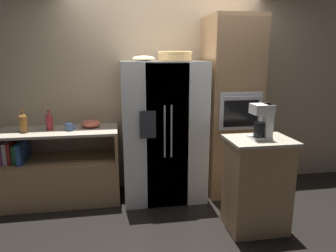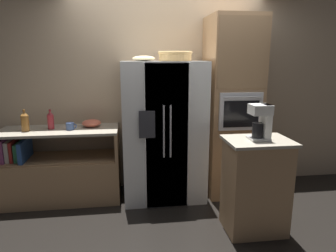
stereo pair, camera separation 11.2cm
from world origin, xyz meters
name	(u,v)px [view 1 (the left image)]	position (x,y,z in m)	size (l,w,h in m)	color
ground_plane	(171,195)	(0.00, 0.00, 0.00)	(20.00, 20.00, 0.00)	black
wall_back	(166,85)	(0.00, 0.43, 1.40)	(12.00, 0.06, 2.80)	tan
counter_left	(60,175)	(-1.38, 0.10, 0.33)	(1.41, 0.59, 0.91)	#A87F56
refrigerator	(163,131)	(-0.09, 0.04, 0.86)	(1.00, 0.74, 1.71)	white
wall_oven	(230,108)	(0.78, 0.07, 1.13)	(0.63, 0.70, 2.25)	#A87F56
island_counter	(257,184)	(0.73, -0.89, 0.49)	(0.63, 0.48, 0.97)	#A87F56
wicker_basket	(175,56)	(0.04, -0.02, 1.77)	(0.40, 0.40, 0.11)	tan
fruit_bowl	(144,58)	(-0.32, -0.01, 1.74)	(0.26, 0.26, 0.06)	beige
bottle_tall	(49,121)	(-1.45, 0.13, 1.01)	(0.08, 0.08, 0.24)	maroon
bottle_short	(23,122)	(-1.72, 0.05, 1.02)	(0.09, 0.09, 0.26)	brown
mug	(69,127)	(-1.21, 0.06, 0.95)	(0.13, 0.09, 0.09)	#384C7A
mixing_bowl	(91,124)	(-0.98, 0.20, 0.95)	(0.23, 0.23, 0.09)	#DB664C
coffee_maker	(263,120)	(0.75, -0.89, 1.16)	(0.19, 0.18, 0.35)	white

